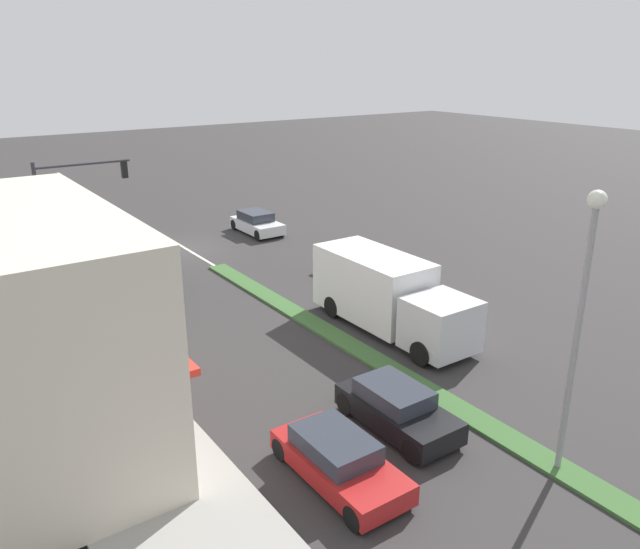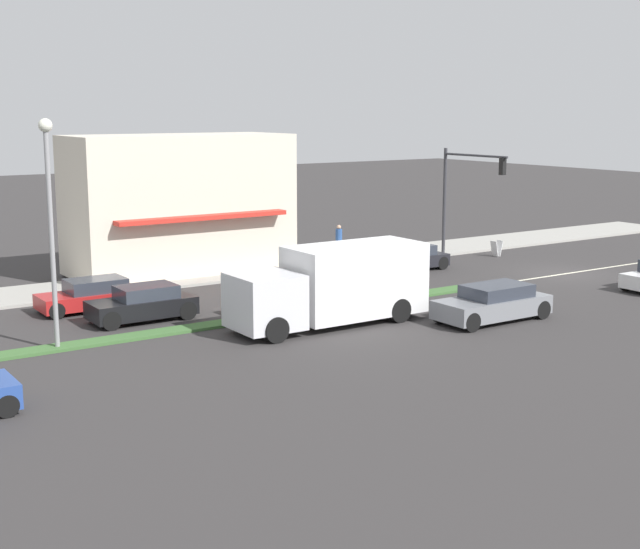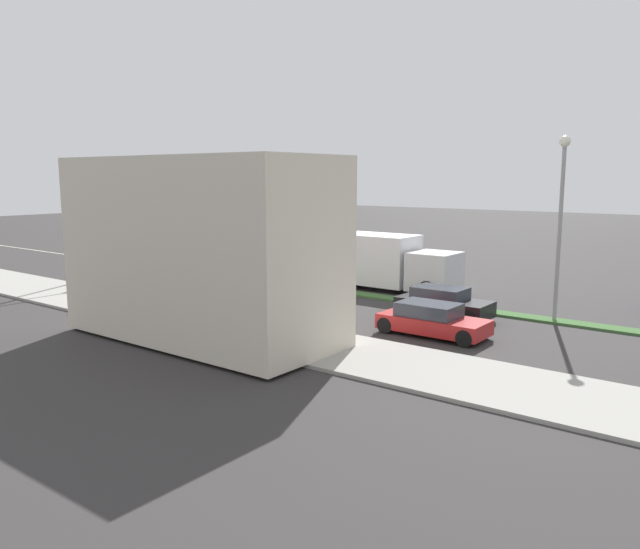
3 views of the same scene
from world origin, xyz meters
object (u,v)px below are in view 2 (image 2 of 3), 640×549
Objects in this scene: pedestrian at (339,240)px; suv_black at (143,304)px; delivery_truck at (335,285)px; hatchback_red at (92,295)px; warning_aframe_sign at (496,248)px; suv_grey at (493,303)px; street_lamp at (50,204)px; sedan_dark at (407,258)px; traffic_signal_main at (463,184)px.

pedestrian is 0.44× the size of suv_black.
suv_black is (4.40, 5.62, -0.83)m from delivery_truck.
delivery_truck is at bearing -137.67° from hatchback_red.
warning_aframe_sign is at bearing -88.57° from hatchback_red.
suv_grey is at bearing -118.32° from delivery_truck.
street_lamp is 16.09m from suv_grey.
pedestrian is 8.52m from warning_aframe_sign.
delivery_truck reaches higher than hatchback_red.
hatchback_red is (7.20, 6.56, -0.88)m from delivery_truck.
street_lamp is 1.82× the size of hatchback_red.
street_lamp is at bearing 119.34° from suv_black.
delivery_truck is 1.83× the size of sedan_dark.
pedestrian reaches higher than warning_aframe_sign.
suv_black is at bearing 117.41° from pedestrian.
delivery_truck reaches higher than warning_aframe_sign.
hatchback_red is 0.98× the size of sedan_dark.
warning_aframe_sign is (5.56, -25.39, -4.35)m from street_lamp.
traffic_signal_main reaches higher than hatchback_red.
delivery_truck is at bearing 116.08° from warning_aframe_sign.
suv_grey reaches higher than suv_black.
delivery_truck is 7.19m from suv_black.
traffic_signal_main is 1.39× the size of hatchback_red.
delivery_truck is 1.67× the size of suv_grey.
warning_aframe_sign is at bearing -85.18° from sedan_dark.
warning_aframe_sign is 17.68m from delivery_truck.
warning_aframe_sign is 6.65m from sedan_dark.
street_lamp is 0.98× the size of delivery_truck.
pedestrian is (9.40, -17.80, -3.76)m from street_lamp.
delivery_truck reaches higher than pedestrian.
traffic_signal_main is 16.35m from delivery_truck.
traffic_signal_main is at bearing -120.33° from pedestrian.
hatchback_red reaches higher than warning_aframe_sign.
traffic_signal_main is 1.25× the size of suv_grey.
hatchback_red is (-1.12, 20.42, -3.31)m from traffic_signal_main.
sedan_dark is at bearing 103.66° from traffic_signal_main.
sedan_dark is at bearing -167.60° from pedestrian.
warning_aframe_sign is at bearing -116.85° from pedestrian.
suv_grey is 10.78m from sedan_dark.
pedestrian reaches higher than suv_black.
sedan_dark is at bearing -90.00° from hatchback_red.
warning_aframe_sign is 0.19× the size of suv_grey.
traffic_signal_main is at bearing 74.14° from warning_aframe_sign.
suv_black is at bearing -60.66° from street_lamp.
pedestrian is 14.25m from delivery_truck.
delivery_truck is (-11.60, 8.27, 0.45)m from pedestrian.
hatchback_red reaches higher than sedan_dark.
warning_aframe_sign is (-3.84, -7.59, -0.59)m from pedestrian.
traffic_signal_main is 5.80m from sedan_dark.
delivery_truck is at bearing -128.06° from suv_black.
delivery_truck reaches higher than suv_grey.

